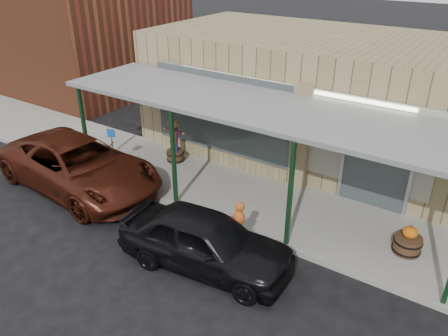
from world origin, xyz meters
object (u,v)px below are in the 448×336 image
Objects in this scene: barrel_scarecrow at (175,147)px; car_maroon at (79,165)px; handicap_sign at (112,143)px; parked_sedan at (206,240)px; barrel_pumpkin at (408,243)px.

car_maroon is at bearing -123.06° from barrel_scarecrow.
handicap_sign reaches higher than parked_sedan.
barrel_scarecrow is 2.11m from handicap_sign.
parked_sedan is at bearing -40.55° from handicap_sign.
handicap_sign is 1.46m from car_maroon.
parked_sedan is at bearing -94.87° from car_maroon.
handicap_sign is at bearing -175.75° from barrel_pumpkin.
parked_sedan is (-3.92, -2.99, 0.30)m from barrel_pumpkin.
parked_sedan is 5.55m from car_maroon.
parked_sedan is (5.49, -2.29, -0.31)m from handicap_sign.
barrel_pumpkin is 0.15× the size of car_maroon.
barrel_scarecrow reaches higher than car_maroon.
barrel_pumpkin is at bearing -73.21° from car_maroon.
barrel_scarecrow is at bearing 28.42° from handicap_sign.
car_maroon is (0.00, -1.44, -0.23)m from handicap_sign.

